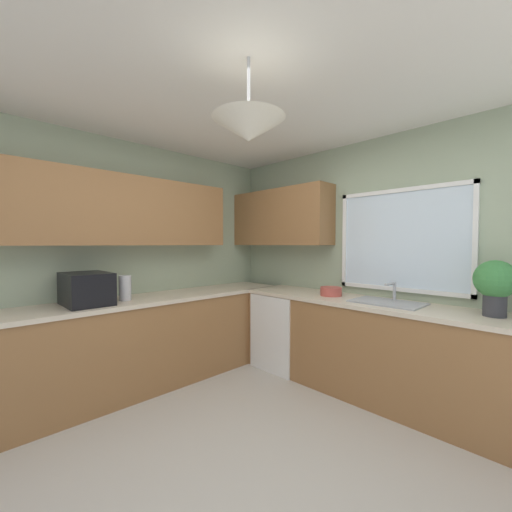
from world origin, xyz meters
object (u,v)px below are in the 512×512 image
at_px(potted_plant, 495,283).
at_px(microwave, 87,289).
at_px(dishwasher, 286,330).
at_px(kettle, 125,288).
at_px(sink_assembly, 388,302).
at_px(bowl, 331,291).

bearing_deg(potted_plant, microwave, -142.08).
xyz_separation_m(dishwasher, kettle, (-0.64, -1.65, 0.60)).
xyz_separation_m(dishwasher, microwave, (-0.66, -1.99, 0.62)).
bearing_deg(dishwasher, sink_assembly, 1.73).
bearing_deg(potted_plant, dishwasher, -177.71).
height_order(dishwasher, bowl, bowl).
xyz_separation_m(sink_assembly, potted_plant, (0.80, 0.04, 0.25)).
relative_size(kettle, potted_plant, 0.57).
bearing_deg(microwave, sink_assembly, 47.41).
relative_size(microwave, sink_assembly, 0.78).
relative_size(dishwasher, kettle, 3.55).
height_order(microwave, bowl, microwave).
distance_m(kettle, bowl, 2.09).
bearing_deg(microwave, dishwasher, 71.67).
bearing_deg(kettle, microwave, -93.39).
relative_size(sink_assembly, potted_plant, 1.44).
height_order(kettle, sink_assembly, kettle).
bearing_deg(kettle, sink_assembly, 42.51).
relative_size(dishwasher, potted_plant, 2.03).
relative_size(microwave, kettle, 1.96).
height_order(sink_assembly, bowl, sink_assembly).
height_order(kettle, bowl, kettle).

